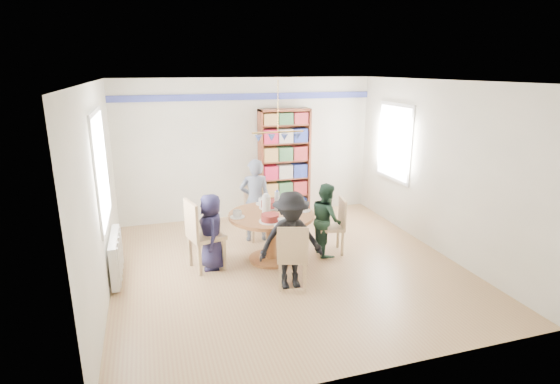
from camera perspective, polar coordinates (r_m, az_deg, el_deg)
name	(u,v)px	position (r m, az deg, el deg)	size (l,w,h in m)	color
ground	(288,266)	(6.66, 1.02, -9.64)	(5.00, 5.00, 0.00)	tan
room_shell	(255,149)	(6.88, -3.23, 5.65)	(5.00, 5.00, 5.00)	white
radiator	(116,256)	(6.54, -20.63, -7.86)	(0.12, 1.00, 0.60)	silver
dining_table	(271,226)	(6.65, -1.14, -4.44)	(1.30, 1.30, 0.75)	olive
chair_left	(200,232)	(6.44, -10.38, -5.16)	(0.57, 0.57, 1.06)	tan
chair_right	(335,223)	(7.01, 7.25, -4.03)	(0.47, 0.47, 0.90)	tan
chair_far	(257,210)	(7.58, -2.99, -2.31)	(0.44, 0.44, 0.92)	tan
chair_near	(293,254)	(5.81, 1.66, -8.10)	(0.51, 0.51, 0.92)	tan
person_left	(211,231)	(6.48, -8.94, -5.11)	(0.56, 0.36, 1.14)	#1C1A39
person_right	(326,219)	(6.92, 6.05, -3.53)	(0.56, 0.44, 1.16)	#183124
person_far	(255,200)	(7.39, -3.28, -1.09)	(0.52, 0.34, 1.43)	gray
person_near	(291,240)	(5.81, 1.44, -6.34)	(0.87, 0.50, 1.34)	black
bookshelf	(284,164)	(8.64, 0.57, 3.69)	(1.01, 0.30, 2.12)	maroon
tableware	(269,209)	(6.58, -1.45, -2.22)	(1.26, 1.26, 0.33)	white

